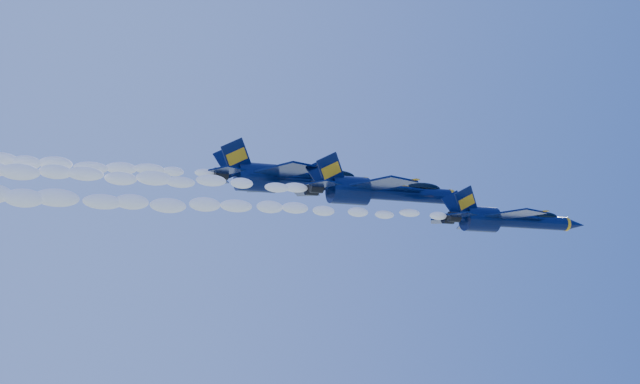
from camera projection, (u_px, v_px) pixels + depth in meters
name	position (u px, v px, depth m)	size (l,w,h in m)	color
jet_lead	(508.00, 220.00, 87.03)	(15.78, 12.94, 5.86)	#071139
smoke_trail_jet_lead	(210.00, 206.00, 76.79)	(46.00, 1.76, 1.58)	white
jet_second	(382.00, 192.00, 88.11)	(17.95, 14.72, 6.67)	#071139
smoke_trail_jet_second	(61.00, 173.00, 77.55)	(46.00, 2.00, 1.80)	white
jet_third	(292.00, 179.00, 93.77)	(19.68, 16.14, 7.31)	#071139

